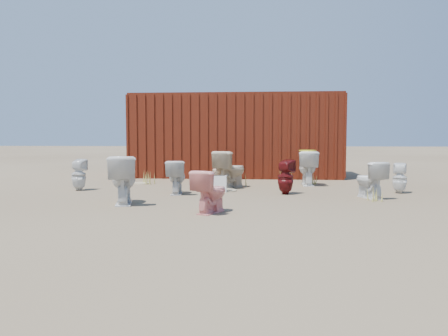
# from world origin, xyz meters

# --- Properties ---
(ground) EXTENTS (100.00, 100.00, 0.00)m
(ground) POSITION_xyz_m (0.00, 0.00, 0.00)
(ground) COLOR brown
(ground) RESTS_ON ground
(shipping_container) EXTENTS (6.00, 2.40, 2.40)m
(shipping_container) POSITION_xyz_m (0.00, 5.20, 1.20)
(shipping_container) COLOR #55180E
(shipping_container) RESTS_ON ground
(toilet_front_a) EXTENTS (0.66, 0.91, 0.84)m
(toilet_front_a) POSITION_xyz_m (-1.66, -0.65, 0.42)
(toilet_front_a) COLOR white
(toilet_front_a) RESTS_ON ground
(toilet_front_pink) EXTENTS (0.61, 0.74, 0.66)m
(toilet_front_pink) POSITION_xyz_m (-0.04, -1.40, 0.33)
(toilet_front_pink) COLOR pink
(toilet_front_pink) RESTS_ON ground
(toilet_front_c) EXTENTS (0.44, 0.71, 0.69)m
(toilet_front_c) POSITION_xyz_m (-0.99, 0.76, 0.34)
(toilet_front_c) COLOR silver
(toilet_front_c) RESTS_ON ground
(toilet_front_maroon) EXTENTS (0.44, 0.44, 0.71)m
(toilet_front_maroon) POSITION_xyz_m (1.23, 0.89, 0.35)
(toilet_front_maroon) COLOR #590F10
(toilet_front_maroon) RESTS_ON ground
(toilet_front_e) EXTENTS (0.61, 0.78, 0.70)m
(toilet_front_e) POSITION_xyz_m (2.79, 0.46, 0.35)
(toilet_front_e) COLOR white
(toilet_front_e) RESTS_ON ground
(toilet_back_a) EXTENTS (0.32, 0.33, 0.69)m
(toilet_back_a) POSITION_xyz_m (-3.23, 1.18, 0.34)
(toilet_back_a) COLOR silver
(toilet_back_a) RESTS_ON ground
(toilet_back_beige_left) EXTENTS (0.59, 0.72, 0.64)m
(toilet_back_beige_left) POSITION_xyz_m (-0.27, 2.61, 0.32)
(toilet_back_beige_left) COLOR beige
(toilet_back_beige_left) RESTS_ON ground
(toilet_back_beige_right) EXTENTS (0.85, 0.95, 0.85)m
(toilet_back_beige_right) POSITION_xyz_m (0.04, 1.96, 0.42)
(toilet_back_beige_right) COLOR beige
(toilet_back_beige_right) RESTS_ON ground
(toilet_back_yellowlid) EXTENTS (0.47, 0.81, 0.83)m
(toilet_back_yellowlid) POSITION_xyz_m (1.86, 2.67, 0.41)
(toilet_back_yellowlid) COLOR white
(toilet_back_yellowlid) RESTS_ON ground
(toilet_back_e) EXTENTS (0.35, 0.35, 0.63)m
(toilet_back_e) POSITION_xyz_m (3.60, 1.26, 0.31)
(toilet_back_e) COLOR white
(toilet_back_e) RESTS_ON ground
(yellow_lid) EXTENTS (0.42, 0.52, 0.02)m
(yellow_lid) POSITION_xyz_m (1.86, 2.67, 0.84)
(yellow_lid) COLOR gold
(yellow_lid) RESTS_ON toilet_back_yellowlid
(loose_tank) EXTENTS (0.50, 0.21, 0.35)m
(loose_tank) POSITION_xyz_m (-0.24, 1.18, 0.17)
(loose_tank) COLOR white
(loose_tank) RESTS_ON ground
(loose_lid_near) EXTENTS (0.45, 0.55, 0.02)m
(loose_lid_near) POSITION_xyz_m (0.02, 1.37, 0.01)
(loose_lid_near) COLOR #C1B28C
(loose_lid_near) RESTS_ON ground
(loose_lid_far) EXTENTS (0.56, 0.59, 0.02)m
(loose_lid_far) POSITION_xyz_m (-2.25, 2.68, 0.01)
(loose_lid_far) COLOR #C5B88F
(loose_lid_far) RESTS_ON ground
(weed_clump_a) EXTENTS (0.36, 0.36, 0.32)m
(weed_clump_a) POSITION_xyz_m (-2.05, 2.63, 0.16)
(weed_clump_a) COLOR #9D943E
(weed_clump_a) RESTS_ON ground
(weed_clump_b) EXTENTS (0.32, 0.32, 0.29)m
(weed_clump_b) POSITION_xyz_m (0.21, 2.29, 0.14)
(weed_clump_b) COLOR #9D943E
(weed_clump_b) RESTS_ON ground
(weed_clump_c) EXTENTS (0.36, 0.36, 0.36)m
(weed_clump_c) POSITION_xyz_m (2.05, 3.00, 0.18)
(weed_clump_c) COLOR #9D943E
(weed_clump_c) RESTS_ON ground
(weed_clump_d) EXTENTS (0.30, 0.30, 0.24)m
(weed_clump_d) POSITION_xyz_m (-0.53, 3.50, 0.12)
(weed_clump_d) COLOR #9D943E
(weed_clump_d) RESTS_ON ground
(weed_clump_e) EXTENTS (0.34, 0.34, 0.31)m
(weed_clump_e) POSITION_xyz_m (1.38, 3.50, 0.15)
(weed_clump_e) COLOR #9D943E
(weed_clump_e) RESTS_ON ground
(weed_clump_f) EXTENTS (0.28, 0.28, 0.26)m
(weed_clump_f) POSITION_xyz_m (2.80, 0.03, 0.13)
(weed_clump_f) COLOR #9D943E
(weed_clump_f) RESTS_ON ground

